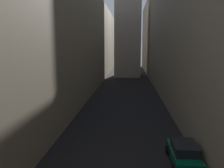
# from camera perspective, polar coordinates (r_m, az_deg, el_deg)

# --- Properties ---
(ground_plane) EXTENTS (264.00, 264.00, 0.00)m
(ground_plane) POSITION_cam_1_polar(r_m,az_deg,el_deg) (40.74, 3.34, -2.16)
(ground_plane) COLOR black
(building_block_left) EXTENTS (12.00, 108.00, 18.34)m
(building_block_left) POSITION_cam_1_polar(r_m,az_deg,el_deg) (43.72, -12.00, 10.51)
(building_block_left) COLOR gray
(building_block_left) RESTS_ON ground
(building_block_right) EXTENTS (10.62, 108.00, 21.85)m
(building_block_right) POSITION_cam_1_polar(r_m,az_deg,el_deg) (43.27, 18.36, 12.59)
(building_block_right) COLOR gray
(building_block_right) RESTS_ON ground
(parked_car_right_far) EXTENTS (1.92, 4.16, 1.54)m
(parked_car_right_far) POSITION_cam_1_polar(r_m,az_deg,el_deg) (17.21, 17.09, -15.72)
(parked_car_right_far) COLOR #05472D
(parked_car_right_far) RESTS_ON ground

